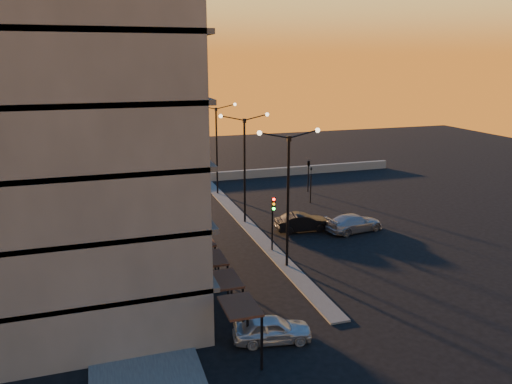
% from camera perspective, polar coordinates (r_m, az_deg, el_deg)
% --- Properties ---
extents(ground, '(120.00, 120.00, 0.00)m').
position_cam_1_polar(ground, '(34.78, 3.54, -8.53)').
color(ground, black).
rests_on(ground, ground).
extents(sidewalk_west, '(5.00, 40.00, 0.12)m').
position_cam_1_polar(sidewalk_west, '(36.36, -14.64, -7.84)').
color(sidewalk_west, '#494947').
rests_on(sidewalk_west, ground).
extents(median, '(1.20, 36.00, 0.12)m').
position_cam_1_polar(median, '(43.59, -1.28, -3.47)').
color(median, '#494947').
rests_on(median, ground).
extents(parapet, '(44.00, 0.50, 1.00)m').
position_cam_1_polar(parapet, '(58.85, -3.91, 1.84)').
color(parapet, slate).
rests_on(parapet, ground).
extents(building, '(14.35, 17.08, 25.00)m').
position_cam_1_polar(building, '(29.78, -22.47, 10.11)').
color(building, '#625D56').
rests_on(building, ground).
extents(streetlamp_near, '(4.32, 0.32, 9.51)m').
position_cam_1_polar(streetlamp_near, '(32.95, 3.69, 0.42)').
color(streetlamp_near, black).
rests_on(streetlamp_near, ground).
extents(streetlamp_mid, '(4.32, 0.32, 9.51)m').
position_cam_1_polar(streetlamp_mid, '(42.16, -1.32, 3.68)').
color(streetlamp_mid, black).
rests_on(streetlamp_mid, ground).
extents(streetlamp_far, '(4.32, 0.32, 9.51)m').
position_cam_1_polar(streetlamp_far, '(51.67, -4.53, 5.74)').
color(streetlamp_far, black).
rests_on(streetlamp_far, ground).
extents(traffic_light_main, '(0.28, 0.44, 4.25)m').
position_cam_1_polar(traffic_light_main, '(36.28, 1.95, -2.63)').
color(traffic_light_main, black).
rests_on(traffic_light_main, ground).
extents(signal_east_a, '(0.13, 0.16, 3.60)m').
position_cam_1_polar(signal_east_a, '(49.38, 6.28, 0.92)').
color(signal_east_a, black).
rests_on(signal_east_a, ground).
extents(signal_east_b, '(0.42, 1.99, 3.60)m').
position_cam_1_polar(signal_east_b, '(53.28, 6.04, 3.26)').
color(signal_east_b, black).
rests_on(signal_east_b, ground).
extents(car_hatchback, '(4.21, 2.30, 1.36)m').
position_cam_1_polar(car_hatchback, '(26.10, 1.86, -15.37)').
color(car_hatchback, silver).
rests_on(car_hatchback, ground).
extents(car_sedan, '(4.64, 1.91, 1.49)m').
position_cam_1_polar(car_sedan, '(41.55, 5.33, -3.47)').
color(car_sedan, black).
rests_on(car_sedan, ground).
extents(car_wagon, '(5.26, 2.79, 1.45)m').
position_cam_1_polar(car_wagon, '(42.12, 11.17, -3.48)').
color(car_wagon, '#9FA0A6').
rests_on(car_wagon, ground).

